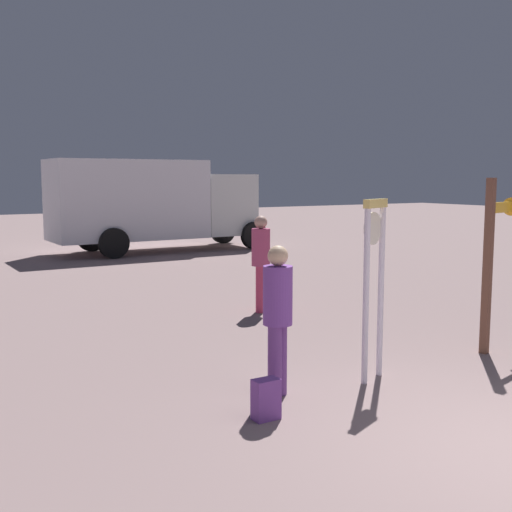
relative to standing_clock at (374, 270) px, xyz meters
The scene contains 6 objects.
standing_clock is the anchor object (origin of this frame).
arrow_sign 2.34m from the standing_clock, ahead, with size 0.93×0.39×2.35m.
person_near_clock 1.33m from the standing_clock, behind, with size 0.32×0.32×1.65m.
backpack 2.09m from the standing_clock, 166.84° to the right, with size 0.26×0.20×0.41m.
person_distant 4.01m from the standing_clock, 77.10° to the left, with size 0.33×0.33×1.70m.
box_truck_near 13.82m from the standing_clock, 78.36° to the left, with size 6.78×2.43×2.90m.
Camera 1 is at (-4.82, -3.01, 2.35)m, focal length 44.47 mm.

